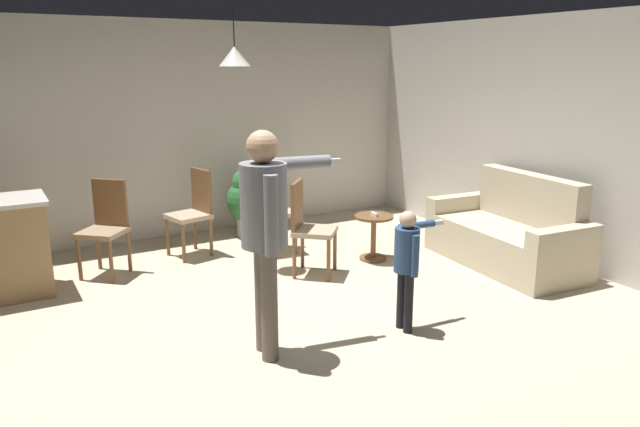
{
  "coord_description": "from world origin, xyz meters",
  "views": [
    {
      "loc": [
        -2.34,
        -4.29,
        2.19
      ],
      "look_at": [
        0.01,
        -0.22,
        1.0
      ],
      "focal_mm": 33.58,
      "sensor_mm": 36.0,
      "label": 1
    }
  ],
  "objects_px": {
    "dining_chair_spare": "(193,209)",
    "potted_plant_corner": "(249,198)",
    "side_table_by_couch": "(374,232)",
    "person_adult": "(266,220)",
    "dining_chair_by_counter": "(308,224)",
    "couch_floral": "(509,235)",
    "dining_chair_centre_back": "(273,206)",
    "person_child": "(408,257)",
    "dining_chair_near_wall": "(106,224)",
    "spare_remote_on_table": "(374,214)"
  },
  "relations": [
    {
      "from": "dining_chair_by_counter",
      "to": "side_table_by_couch",
      "type": "bearing_deg",
      "value": 134.9
    },
    {
      "from": "dining_chair_spare",
      "to": "spare_remote_on_table",
      "type": "height_order",
      "value": "dining_chair_spare"
    },
    {
      "from": "side_table_by_couch",
      "to": "potted_plant_corner",
      "type": "height_order",
      "value": "potted_plant_corner"
    },
    {
      "from": "dining_chair_near_wall",
      "to": "dining_chair_spare",
      "type": "height_order",
      "value": "same"
    },
    {
      "from": "dining_chair_spare",
      "to": "spare_remote_on_table",
      "type": "xyz_separation_m",
      "value": [
        1.69,
        -1.22,
        -0.01
      ]
    },
    {
      "from": "dining_chair_centre_back",
      "to": "spare_remote_on_table",
      "type": "distance_m",
      "value": 1.23
    },
    {
      "from": "potted_plant_corner",
      "to": "spare_remote_on_table",
      "type": "xyz_separation_m",
      "value": [
        0.81,
        -1.64,
        0.05
      ]
    },
    {
      "from": "couch_floral",
      "to": "dining_chair_centre_back",
      "type": "xyz_separation_m",
      "value": [
        -2.03,
        1.78,
        0.21
      ]
    },
    {
      "from": "dining_chair_near_wall",
      "to": "dining_chair_spare",
      "type": "bearing_deg",
      "value": -128.36
    },
    {
      "from": "couch_floral",
      "to": "dining_chair_spare",
      "type": "xyz_separation_m",
      "value": [
        -2.9,
        2.08,
        0.21
      ]
    },
    {
      "from": "dining_chair_by_counter",
      "to": "dining_chair_spare",
      "type": "relative_size",
      "value": 1.0
    },
    {
      "from": "person_child",
      "to": "dining_chair_spare",
      "type": "xyz_separation_m",
      "value": [
        -0.87,
        2.86,
        -0.1
      ]
    },
    {
      "from": "dining_chair_near_wall",
      "to": "potted_plant_corner",
      "type": "distance_m",
      "value": 1.97
    },
    {
      "from": "dining_chair_spare",
      "to": "spare_remote_on_table",
      "type": "distance_m",
      "value": 2.08
    },
    {
      "from": "person_adult",
      "to": "dining_chair_near_wall",
      "type": "xyz_separation_m",
      "value": [
        -0.69,
        2.5,
        -0.53
      ]
    },
    {
      "from": "spare_remote_on_table",
      "to": "couch_floral",
      "type": "bearing_deg",
      "value": -35.35
    },
    {
      "from": "couch_floral",
      "to": "dining_chair_centre_back",
      "type": "relative_size",
      "value": 1.86
    },
    {
      "from": "dining_chair_near_wall",
      "to": "person_adult",
      "type": "bearing_deg",
      "value": 147.4
    },
    {
      "from": "side_table_by_couch",
      "to": "person_child",
      "type": "xyz_separation_m",
      "value": [
        -0.83,
        -1.66,
        0.31
      ]
    },
    {
      "from": "person_child",
      "to": "dining_chair_centre_back",
      "type": "relative_size",
      "value": 1.03
    },
    {
      "from": "couch_floral",
      "to": "dining_chair_spare",
      "type": "relative_size",
      "value": 1.86
    },
    {
      "from": "person_adult",
      "to": "dining_chair_centre_back",
      "type": "bearing_deg",
      "value": 163.5
    },
    {
      "from": "side_table_by_couch",
      "to": "spare_remote_on_table",
      "type": "relative_size",
      "value": 4.0
    },
    {
      "from": "person_child",
      "to": "dining_chair_spare",
      "type": "distance_m",
      "value": 2.99
    },
    {
      "from": "dining_chair_spare",
      "to": "spare_remote_on_table",
      "type": "relative_size",
      "value": 7.69
    },
    {
      "from": "potted_plant_corner",
      "to": "spare_remote_on_table",
      "type": "distance_m",
      "value": 1.83
    },
    {
      "from": "person_adult",
      "to": "dining_chair_spare",
      "type": "bearing_deg",
      "value": -176.61
    },
    {
      "from": "person_child",
      "to": "potted_plant_corner",
      "type": "relative_size",
      "value": 1.15
    },
    {
      "from": "side_table_by_couch",
      "to": "person_child",
      "type": "height_order",
      "value": "person_child"
    },
    {
      "from": "spare_remote_on_table",
      "to": "person_adult",
      "type": "bearing_deg",
      "value": -143.98
    },
    {
      "from": "side_table_by_couch",
      "to": "person_adult",
      "type": "relative_size",
      "value": 0.3
    },
    {
      "from": "couch_floral",
      "to": "spare_remote_on_table",
      "type": "relative_size",
      "value": 14.34
    },
    {
      "from": "dining_chair_spare",
      "to": "side_table_by_couch",
      "type": "bearing_deg",
      "value": -137.72
    },
    {
      "from": "side_table_by_couch",
      "to": "dining_chair_centre_back",
      "type": "relative_size",
      "value": 0.52
    },
    {
      "from": "side_table_by_couch",
      "to": "dining_chair_by_counter",
      "type": "height_order",
      "value": "dining_chair_by_counter"
    },
    {
      "from": "dining_chair_spare",
      "to": "potted_plant_corner",
      "type": "xyz_separation_m",
      "value": [
        0.87,
        0.42,
        -0.05
      ]
    },
    {
      "from": "dining_chair_centre_back",
      "to": "potted_plant_corner",
      "type": "xyz_separation_m",
      "value": [
        0.0,
        0.72,
        -0.05
      ]
    },
    {
      "from": "couch_floral",
      "to": "spare_remote_on_table",
      "type": "xyz_separation_m",
      "value": [
        -1.21,
        0.86,
        0.21
      ]
    },
    {
      "from": "person_adult",
      "to": "couch_floral",
      "type": "bearing_deg",
      "value": 110.54
    },
    {
      "from": "couch_floral",
      "to": "dining_chair_by_counter",
      "type": "height_order",
      "value": "same"
    },
    {
      "from": "potted_plant_corner",
      "to": "dining_chair_spare",
      "type": "bearing_deg",
      "value": -154.52
    },
    {
      "from": "potted_plant_corner",
      "to": "side_table_by_couch",
      "type": "bearing_deg",
      "value": -63.06
    },
    {
      "from": "person_child",
      "to": "dining_chair_centre_back",
      "type": "bearing_deg",
      "value": -176.18
    },
    {
      "from": "person_adult",
      "to": "potted_plant_corner",
      "type": "distance_m",
      "value": 3.36
    },
    {
      "from": "person_child",
      "to": "spare_remote_on_table",
      "type": "height_order",
      "value": "person_child"
    },
    {
      "from": "dining_chair_centre_back",
      "to": "dining_chair_by_counter",
      "type": "bearing_deg",
      "value": 93.0
    },
    {
      "from": "person_adult",
      "to": "dining_chair_by_counter",
      "type": "relative_size",
      "value": 1.73
    },
    {
      "from": "side_table_by_couch",
      "to": "dining_chair_near_wall",
      "type": "height_order",
      "value": "dining_chair_near_wall"
    },
    {
      "from": "side_table_by_couch",
      "to": "dining_chair_spare",
      "type": "bearing_deg",
      "value": 144.73
    },
    {
      "from": "couch_floral",
      "to": "dining_chair_spare",
      "type": "bearing_deg",
      "value": 59.1
    }
  ]
}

